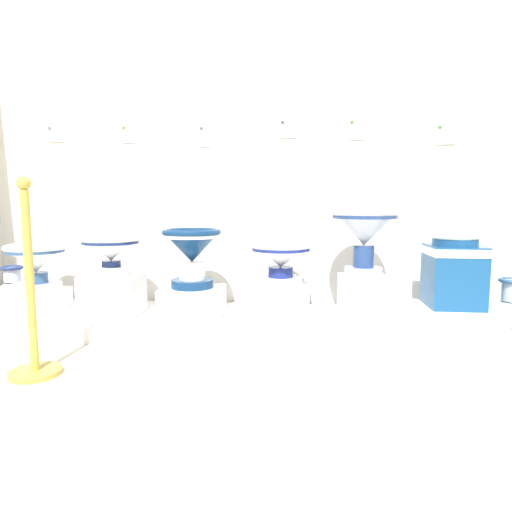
{
  "coord_description": "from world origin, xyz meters",
  "views": [
    {
      "loc": [
        2.32,
        -0.09,
        0.82
      ],
      "look_at": [
        2.04,
        2.67,
        0.48
      ],
      "focal_mm": 30.74,
      "sensor_mm": 36.0,
      "label": 1
    }
  ],
  "objects_px": {
    "antique_toilet_slender_white": "(192,249)",
    "stanchion_post_near_left": "(32,316)",
    "antique_toilet_central_ornate": "(111,249)",
    "info_placard_first": "(55,133)",
    "antique_toilet_pale_glazed": "(454,268)",
    "antique_toilet_tall_cobalt": "(364,229)",
    "plinth_block_broad_patterned": "(38,301)",
    "plinth_block_central_ornate": "(113,295)",
    "info_placard_sixth": "(446,134)",
    "info_placard_third": "(206,135)",
    "info_placard_fifth": "(357,129)",
    "info_placard_second": "(128,133)",
    "decorative_vase_companion": "(511,314)",
    "plinth_block_slender_white": "(193,302)",
    "plinth_block_tall_cobalt": "(362,297)",
    "antique_toilet_broad_patterned": "(36,261)",
    "decorative_vase_corner": "(13,293)",
    "plinth_block_pale_glazed": "(451,313)",
    "antique_toilet_squat_floral": "(281,257)",
    "plinth_block_squat_floral": "(280,301)",
    "info_placard_fourth": "(288,128)"
  },
  "relations": [
    {
      "from": "antique_toilet_broad_patterned",
      "to": "info_placard_second",
      "type": "xyz_separation_m",
      "value": [
        0.52,
        0.4,
        0.9
      ]
    },
    {
      "from": "antique_toilet_broad_patterned",
      "to": "info_placard_third",
      "type": "xyz_separation_m",
      "value": [
        1.1,
        0.4,
        0.88
      ]
    },
    {
      "from": "antique_toilet_slender_white",
      "to": "info_placard_second",
      "type": "bearing_deg",
      "value": 142.53
    },
    {
      "from": "plinth_block_squat_floral",
      "to": "info_placard_second",
      "type": "relative_size",
      "value": 2.83
    },
    {
      "from": "plinth_block_slender_white",
      "to": "plinth_block_tall_cobalt",
      "type": "distance_m",
      "value": 1.09
    },
    {
      "from": "plinth_block_pale_glazed",
      "to": "info_placard_third",
      "type": "height_order",
      "value": "info_placard_third"
    },
    {
      "from": "info_placard_first",
      "to": "antique_toilet_squat_floral",
      "type": "bearing_deg",
      "value": -11.87
    },
    {
      "from": "plinth_block_central_ornate",
      "to": "stanchion_post_near_left",
      "type": "relative_size",
      "value": 0.39
    },
    {
      "from": "plinth_block_broad_patterned",
      "to": "plinth_block_tall_cobalt",
      "type": "distance_m",
      "value": 2.19
    },
    {
      "from": "antique_toilet_pale_glazed",
      "to": "plinth_block_central_ornate",
      "type": "bearing_deg",
      "value": -178.42
    },
    {
      "from": "plinth_block_central_ornate",
      "to": "plinth_block_squat_floral",
      "type": "relative_size",
      "value": 1.01
    },
    {
      "from": "antique_toilet_broad_patterned",
      "to": "antique_toilet_pale_glazed",
      "type": "xyz_separation_m",
      "value": [
        2.74,
        0.01,
        -0.01
      ]
    },
    {
      "from": "info_placard_fourth",
      "to": "info_placard_fifth",
      "type": "xyz_separation_m",
      "value": [
        0.47,
        -0.0,
        -0.01
      ]
    },
    {
      "from": "antique_toilet_tall_cobalt",
      "to": "info_placard_second",
      "type": "xyz_separation_m",
      "value": [
        -1.66,
        0.39,
        0.67
      ]
    },
    {
      "from": "antique_toilet_broad_patterned",
      "to": "plinth_block_central_ornate",
      "type": "relative_size",
      "value": 1.06
    },
    {
      "from": "decorative_vase_corner",
      "to": "info_placard_first",
      "type": "bearing_deg",
      "value": 32.58
    },
    {
      "from": "plinth_block_tall_cobalt",
      "to": "antique_toilet_pale_glazed",
      "type": "bearing_deg",
      "value": 0.76
    },
    {
      "from": "plinth_block_central_ornate",
      "to": "info_placard_first",
      "type": "xyz_separation_m",
      "value": [
        -0.6,
        0.45,
        1.12
      ]
    },
    {
      "from": "info_placard_third",
      "to": "info_placard_fifth",
      "type": "distance_m",
      "value": 1.07
    },
    {
      "from": "plinth_block_tall_cobalt",
      "to": "info_placard_sixth",
      "type": "xyz_separation_m",
      "value": [
        0.58,
        0.39,
        1.07
      ]
    },
    {
      "from": "antique_toilet_tall_cobalt",
      "to": "antique_toilet_pale_glazed",
      "type": "xyz_separation_m",
      "value": [
        0.55,
        0.01,
        -0.24
      ]
    },
    {
      "from": "plinth_block_broad_patterned",
      "to": "info_placard_sixth",
      "type": "xyz_separation_m",
      "value": [
        2.77,
        0.4,
        1.14
      ]
    },
    {
      "from": "plinth_block_central_ornate",
      "to": "plinth_block_broad_patterned",
      "type": "bearing_deg",
      "value": 175.36
    },
    {
      "from": "plinth_block_central_ornate",
      "to": "antique_toilet_central_ornate",
      "type": "xyz_separation_m",
      "value": [
        0.0,
        0.0,
        0.31
      ]
    },
    {
      "from": "info_placard_second",
      "to": "decorative_vase_companion",
      "type": "bearing_deg",
      "value": -9.27
    },
    {
      "from": "antique_toilet_central_ornate",
      "to": "info_placard_first",
      "type": "bearing_deg",
      "value": 143.23
    },
    {
      "from": "plinth_block_broad_patterned",
      "to": "stanchion_post_near_left",
      "type": "bearing_deg",
      "value": -58.78
    },
    {
      "from": "info_placard_sixth",
      "to": "antique_toilet_central_ornate",
      "type": "bearing_deg",
      "value": -168.62
    },
    {
      "from": "antique_toilet_tall_cobalt",
      "to": "plinth_block_slender_white",
      "type": "bearing_deg",
      "value": -177.62
    },
    {
      "from": "antique_toilet_central_ornate",
      "to": "info_placard_sixth",
      "type": "height_order",
      "value": "info_placard_sixth"
    },
    {
      "from": "plinth_block_tall_cobalt",
      "to": "info_placard_second",
      "type": "bearing_deg",
      "value": 166.71
    },
    {
      "from": "antique_toilet_squat_floral",
      "to": "plinth_block_pale_glazed",
      "type": "bearing_deg",
      "value": -1.47
    },
    {
      "from": "antique_toilet_squat_floral",
      "to": "decorative_vase_companion",
      "type": "bearing_deg",
      "value": -2.38
    },
    {
      "from": "antique_toilet_broad_patterned",
      "to": "antique_toilet_slender_white",
      "type": "height_order",
      "value": "antique_toilet_slender_white"
    },
    {
      "from": "info_placard_first",
      "to": "info_placard_fourth",
      "type": "xyz_separation_m",
      "value": [
        1.74,
        0.0,
        0.01
      ]
    },
    {
      "from": "antique_toilet_central_ornate",
      "to": "antique_toilet_slender_white",
      "type": "distance_m",
      "value": 0.54
    },
    {
      "from": "antique_toilet_central_ornate",
      "to": "plinth_block_squat_floral",
      "type": "xyz_separation_m",
      "value": [
        1.11,
        0.09,
        -0.34
      ]
    },
    {
      "from": "antique_toilet_pale_glazed",
      "to": "info_placard_fourth",
      "type": "bearing_deg",
      "value": 159.68
    },
    {
      "from": "info_placard_second",
      "to": "plinth_block_pale_glazed",
      "type": "bearing_deg",
      "value": -9.88
    },
    {
      "from": "plinth_block_tall_cobalt",
      "to": "stanchion_post_near_left",
      "type": "distance_m",
      "value": 1.88
    },
    {
      "from": "antique_toilet_squat_floral",
      "to": "antique_toilet_pale_glazed",
      "type": "bearing_deg",
      "value": -1.47
    },
    {
      "from": "info_placard_second",
      "to": "antique_toilet_pale_glazed",
      "type": "bearing_deg",
      "value": -9.88
    },
    {
      "from": "info_placard_first",
      "to": "plinth_block_squat_floral",
      "type": "bearing_deg",
      "value": -11.87
    },
    {
      "from": "stanchion_post_near_left",
      "to": "info_placard_third",
      "type": "bearing_deg",
      "value": 65.94
    },
    {
      "from": "antique_toilet_pale_glazed",
      "to": "antique_toilet_tall_cobalt",
      "type": "bearing_deg",
      "value": -179.24
    },
    {
      "from": "plinth_block_broad_patterned",
      "to": "antique_toilet_central_ornate",
      "type": "xyz_separation_m",
      "value": [
        0.56,
        -0.05,
        0.37
      ]
    },
    {
      "from": "plinth_block_central_ornate",
      "to": "plinth_block_tall_cobalt",
      "type": "bearing_deg",
      "value": 1.85
    },
    {
      "from": "antique_toilet_central_ornate",
      "to": "info_placard_third",
      "type": "height_order",
      "value": "info_placard_third"
    },
    {
      "from": "antique_toilet_tall_cobalt",
      "to": "info_placard_sixth",
      "type": "bearing_deg",
      "value": 34.01
    },
    {
      "from": "antique_toilet_slender_white",
      "to": "stanchion_post_near_left",
      "type": "relative_size",
      "value": 0.4
    }
  ]
}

